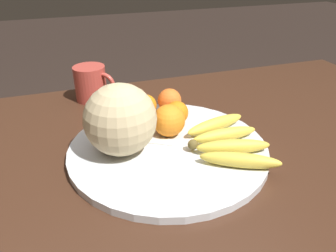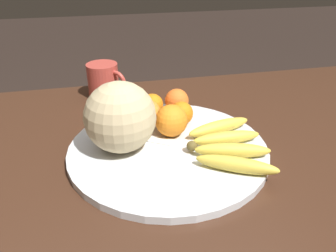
# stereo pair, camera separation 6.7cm
# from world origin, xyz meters

# --- Properties ---
(kitchen_table) EXTENTS (1.66, 0.96, 0.76)m
(kitchen_table) POSITION_xyz_m (0.00, 0.00, 0.67)
(kitchen_table) COLOR #3D2316
(kitchen_table) RESTS_ON ground_plane
(fruit_bowl) EXTENTS (0.44, 0.44, 0.02)m
(fruit_bowl) POSITION_xyz_m (0.02, 0.04, 0.77)
(fruit_bowl) COLOR silver
(fruit_bowl) RESTS_ON kitchen_table
(melon) EXTENTS (0.15, 0.15, 0.15)m
(melon) POSITION_xyz_m (-0.08, 0.05, 0.85)
(melon) COLOR #C6B284
(melon) RESTS_ON fruit_bowl
(banana_bunch) EXTENTS (0.18, 0.24, 0.03)m
(banana_bunch) POSITION_xyz_m (0.14, -0.01, 0.79)
(banana_bunch) COLOR brown
(banana_bunch) RESTS_ON fruit_bowl
(orange_front_left) EXTENTS (0.07, 0.07, 0.07)m
(orange_front_left) POSITION_xyz_m (-0.01, 0.14, 0.81)
(orange_front_left) COLOR orange
(orange_front_left) RESTS_ON fruit_bowl
(orange_front_right) EXTENTS (0.07, 0.07, 0.07)m
(orange_front_right) POSITION_xyz_m (0.04, 0.08, 0.81)
(orange_front_right) COLOR orange
(orange_front_right) RESTS_ON fruit_bowl
(orange_mid_center) EXTENTS (0.06, 0.06, 0.06)m
(orange_mid_center) POSITION_xyz_m (0.07, 0.13, 0.80)
(orange_mid_center) COLOR orange
(orange_mid_center) RESTS_ON fruit_bowl
(orange_back_left) EXTENTS (0.06, 0.06, 0.06)m
(orange_back_left) POSITION_xyz_m (0.01, 0.20, 0.80)
(orange_back_left) COLOR orange
(orange_back_left) RESTS_ON fruit_bowl
(orange_back_right) EXTENTS (0.06, 0.06, 0.06)m
(orange_back_right) POSITION_xyz_m (0.08, 0.20, 0.81)
(orange_back_right) COLOR orange
(orange_back_right) RESTS_ON fruit_bowl
(orange_top_small) EXTENTS (0.07, 0.07, 0.07)m
(orange_top_small) POSITION_xyz_m (-0.05, 0.19, 0.81)
(orange_top_small) COLOR orange
(orange_top_small) RESTS_ON fruit_bowl
(produce_tag) EXTENTS (0.08, 0.06, 0.00)m
(produce_tag) POSITION_xyz_m (0.00, 0.06, 0.78)
(produce_tag) COLOR white
(produce_tag) RESTS_ON fruit_bowl
(ceramic_mug) EXTENTS (0.11, 0.11, 0.10)m
(ceramic_mug) POSITION_xyz_m (-0.10, 0.38, 0.81)
(ceramic_mug) COLOR #B74238
(ceramic_mug) RESTS_ON kitchen_table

